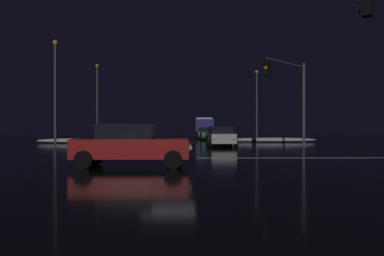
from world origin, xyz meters
The scene contains 17 objects.
ground centered at (0.00, 0.00, -0.05)m, with size 120.00×120.00×0.10m, color black.
stop_line_north centered at (0.00, 9.10, 0.00)m, with size 0.35×15.67×0.01m.
centre_line_ns centered at (0.00, 20.70, 0.00)m, with size 22.00×0.15×0.01m.
crosswalk_bar_east centered at (9.20, 0.00, 0.00)m, with size 15.67×0.40×0.01m.
snow_bank_left_curb centered at (-9.90, 18.79, 0.24)m, with size 6.83×1.50×0.48m.
snow_bank_right_curb centered at (9.90, 20.92, 0.25)m, with size 9.05×1.50×0.50m.
sedan_silver centered at (3.61, 10.93, 0.80)m, with size 2.02×4.33×1.57m.
sedan_blue centered at (4.02, 16.89, 0.80)m, with size 2.02×4.33×1.57m.
sedan_orange centered at (4.20, 22.31, 0.80)m, with size 2.02×4.33×1.57m.
sedan_green centered at (3.80, 28.70, 0.80)m, with size 2.02×4.33×1.57m.
sedan_gray centered at (3.65, 34.06, 0.80)m, with size 2.02×4.33×1.57m.
box_truck centered at (4.00, 40.84, 1.71)m, with size 2.68×8.28×3.08m.
sedan_red_crossing centered at (-1.27, -3.92, 0.80)m, with size 4.33×2.02×1.57m.
traffic_signal_ne centered at (8.00, 8.00, 4.31)m, with size 3.79×3.79×6.18m.
streetlamp_right_far centered at (10.20, 30.70, 5.15)m, with size 0.44×0.44×8.92m.
streetlamp_left_near centered at (-10.20, 14.70, 5.17)m, with size 0.44×0.44×8.96m.
streetlamp_left_far centered at (-10.20, 30.70, 5.51)m, with size 0.44×0.44×9.62m.
Camera 1 is at (0.65, -18.09, 1.40)m, focal length 35.72 mm.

